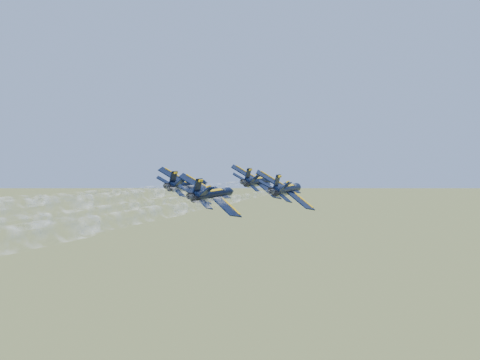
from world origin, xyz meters
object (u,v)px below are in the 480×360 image
(jet_left, at_px, (188,185))
(jet_slot, at_px, (213,194))
(jet_lead, at_px, (258,181))
(jet_right, at_px, (287,189))

(jet_left, relative_size, jet_slot, 1.00)
(jet_lead, relative_size, jet_right, 1.00)
(jet_right, distance_m, jet_slot, 13.30)
(jet_left, height_order, jet_right, same)
(jet_left, xyz_separation_m, jet_right, (17.85, -1.08, 0.00))
(jet_lead, bearing_deg, jet_right, -49.10)
(jet_left, bearing_deg, jet_right, 1.62)
(jet_right, relative_size, jet_slot, 1.00)
(jet_lead, distance_m, jet_slot, 21.35)
(jet_left, distance_m, jet_slot, 14.28)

